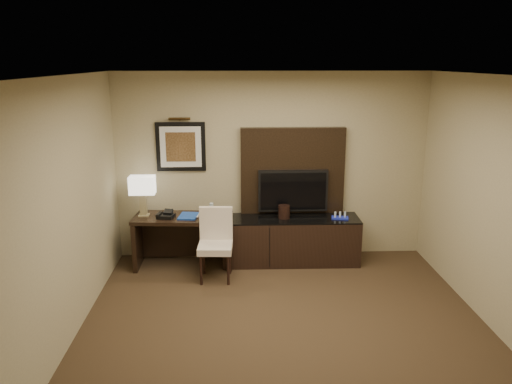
{
  "coord_description": "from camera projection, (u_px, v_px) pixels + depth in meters",
  "views": [
    {
      "loc": [
        -0.53,
        -4.58,
        2.85
      ],
      "look_at": [
        -0.26,
        1.8,
        1.15
      ],
      "focal_mm": 35.0,
      "sensor_mm": 36.0,
      "label": 1
    }
  ],
  "objects": [
    {
      "name": "blue_folder",
      "position": [
        188.0,
        216.0,
        6.95
      ],
      "size": [
        0.29,
        0.36,
        0.02
      ],
      "primitive_type": "cube",
      "rotation": [
        0.0,
        0.0,
        -0.12
      ],
      "color": "#173E9A",
      "rests_on": "desk"
    },
    {
      "name": "floor",
      "position": [
        288.0,
        343.0,
        5.18
      ],
      "size": [
        4.5,
        5.0,
        0.01
      ],
      "primitive_type": "cube",
      "color": "#362618",
      "rests_on": "ground"
    },
    {
      "name": "desk_chair",
      "position": [
        215.0,
        247.0,
        6.58
      ],
      "size": [
        0.46,
        0.53,
        0.92
      ],
      "primitive_type": null,
      "rotation": [
        0.0,
        0.0,
        -0.05
      ],
      "color": "beige",
      "rests_on": "floor"
    },
    {
      "name": "picture_light",
      "position": [
        179.0,
        119.0,
        6.96
      ],
      "size": [
        0.04,
        0.04,
        0.3
      ],
      "primitive_type": "cylinder",
      "color": "#422E15",
      "rests_on": "wall_back"
    },
    {
      "name": "credenza",
      "position": [
        291.0,
        240.0,
        7.18
      ],
      "size": [
        1.95,
        0.56,
        0.67
      ],
      "primitive_type": "cube",
      "rotation": [
        0.0,
        0.0,
        -0.01
      ],
      "color": "black",
      "rests_on": "floor"
    },
    {
      "name": "wall_left",
      "position": [
        55.0,
        222.0,
        4.74
      ],
      "size": [
        0.01,
        5.0,
        2.7
      ],
      "primitive_type": "cube",
      "color": "tan",
      "rests_on": "floor"
    },
    {
      "name": "artwork",
      "position": [
        181.0,
        147.0,
        7.1
      ],
      "size": [
        0.7,
        0.04,
        0.7
      ],
      "primitive_type": "cube",
      "color": "black",
      "rests_on": "wall_back"
    },
    {
      "name": "desk_phone",
      "position": [
        166.0,
        214.0,
        6.89
      ],
      "size": [
        0.25,
        0.24,
        0.11
      ],
      "primitive_type": null,
      "rotation": [
        0.0,
        0.0,
        -0.21
      ],
      "color": "black",
      "rests_on": "desk"
    },
    {
      "name": "tv_wall_panel",
      "position": [
        292.0,
        172.0,
        7.22
      ],
      "size": [
        1.5,
        0.12,
        1.3
      ],
      "primitive_type": "cube",
      "color": "black",
      "rests_on": "wall_back"
    },
    {
      "name": "wall_back",
      "position": [
        272.0,
        166.0,
        7.25
      ],
      "size": [
        4.5,
        0.01,
        2.7
      ],
      "primitive_type": "cube",
      "color": "tan",
      "rests_on": "floor"
    },
    {
      "name": "table_lamp",
      "position": [
        143.0,
        195.0,
        6.92
      ],
      "size": [
        0.4,
        0.29,
        0.59
      ],
      "primitive_type": null,
      "rotation": [
        0.0,
        0.0,
        -0.24
      ],
      "color": "#96885D",
      "rests_on": "desk"
    },
    {
      "name": "desk",
      "position": [
        184.0,
        241.0,
        7.06
      ],
      "size": [
        1.4,
        0.68,
        0.73
      ],
      "primitive_type": "cube",
      "rotation": [
        0.0,
        0.0,
        -0.07
      ],
      "color": "black",
      "rests_on": "floor"
    },
    {
      "name": "wall_front",
      "position": [
        346.0,
        379.0,
        2.42
      ],
      "size": [
        4.5,
        0.01,
        2.7
      ],
      "primitive_type": "cube",
      "color": "tan",
      "rests_on": "floor"
    },
    {
      "name": "ice_bucket",
      "position": [
        284.0,
        212.0,
        7.07
      ],
      "size": [
        0.19,
        0.19,
        0.19
      ],
      "primitive_type": "cylinder",
      "rotation": [
        0.0,
        0.0,
        0.15
      ],
      "color": "black",
      "rests_on": "credenza"
    },
    {
      "name": "book",
      "position": [
        188.0,
        209.0,
        6.95
      ],
      "size": [
        0.15,
        0.02,
        0.2
      ],
      "primitive_type": "imported",
      "rotation": [
        0.0,
        0.0,
        0.01
      ],
      "color": "tan",
      "rests_on": "desk"
    },
    {
      "name": "water_bottle",
      "position": [
        212.0,
        209.0,
        7.03
      ],
      "size": [
        0.07,
        0.07,
        0.17
      ],
      "primitive_type": "cylinder",
      "rotation": [
        0.0,
        0.0,
        -0.19
      ],
      "color": "silver",
      "rests_on": "desk"
    },
    {
      "name": "minibar_tray",
      "position": [
        340.0,
        216.0,
        7.06
      ],
      "size": [
        0.26,
        0.18,
        0.08
      ],
      "primitive_type": null,
      "rotation": [
        0.0,
        0.0,
        -0.19
      ],
      "color": "#1C29B7",
      "rests_on": "credenza"
    },
    {
      "name": "ceiling",
      "position": [
        293.0,
        77.0,
        4.49
      ],
      "size": [
        4.5,
        5.0,
        0.01
      ],
      "primitive_type": "cube",
      "color": "silver",
      "rests_on": "wall_back"
    },
    {
      "name": "tv",
      "position": [
        293.0,
        191.0,
        7.19
      ],
      "size": [
        1.0,
        0.08,
        0.6
      ],
      "primitive_type": "cube",
      "color": "black",
      "rests_on": "tv_wall_panel"
    }
  ]
}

